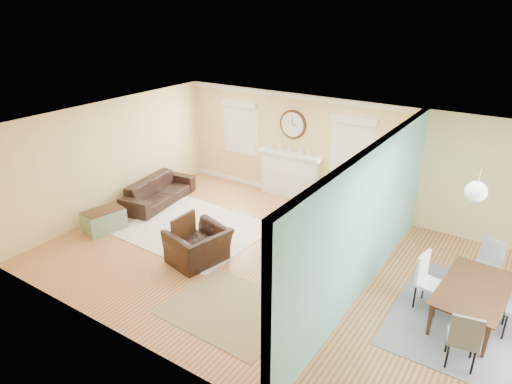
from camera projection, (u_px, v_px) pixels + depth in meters
floor at (283, 265)px, 8.60m from camera, size 9.00×9.00×0.00m
wall_back at (350, 157)px, 10.40m from camera, size 9.00×0.02×2.60m
wall_front at (166, 283)px, 5.79m from camera, size 9.00×0.02×2.60m
wall_left at (113, 157)px, 10.37m from camera, size 0.02×6.00×2.60m
ceiling at (286, 131)px, 7.58m from camera, size 9.00×6.00×0.02m
partition at (372, 214)px, 7.52m from camera, size 0.17×6.00×2.60m
fireplace at (290, 174)px, 11.34m from camera, size 1.70×0.30×1.17m
wall_clock at (293, 124)px, 10.91m from camera, size 0.70×0.07×0.70m
window_left at (240, 123)px, 11.76m from camera, size 1.05×0.13×1.42m
window_right at (353, 143)px, 10.19m from camera, size 1.05×0.13×1.42m
pendant at (476, 192)px, 6.22m from camera, size 0.30×0.30×0.55m
rug_cream at (195, 229)px, 9.90m from camera, size 2.91×2.55×0.01m
rug_jute at (231, 309)px, 7.37m from camera, size 2.03×1.68×0.01m
rug_grey at (470, 320)px, 7.12m from camera, size 2.22×2.77×0.01m
sofa at (159, 191)px, 11.12m from camera, size 1.09×2.16×0.60m
eames_chair at (199, 246)px, 8.57m from camera, size 1.13×1.23×0.68m
green_chair at (332, 208)px, 10.15m from camera, size 0.94×0.95×0.67m
trunk at (104, 220)px, 9.79m from camera, size 0.67×0.92×0.48m
credenza at (370, 238)px, 8.75m from camera, size 0.50×1.48×0.80m
tv at (373, 205)px, 8.49m from camera, size 0.19×1.00×0.57m
garden_stool at (341, 274)px, 7.89m from camera, size 0.33×0.33×0.48m
potted_plant at (342, 252)px, 7.72m from camera, size 0.43×0.40×0.39m
dining_table at (474, 305)px, 7.01m from camera, size 1.05×1.73×0.59m
dining_chair_n at (487, 261)px, 7.73m from camera, size 0.49×0.49×0.89m
dining_chair_s at (464, 333)px, 6.08m from camera, size 0.47×0.47×0.90m
dining_chair_w at (432, 279)px, 7.20m from camera, size 0.47×0.47×0.94m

